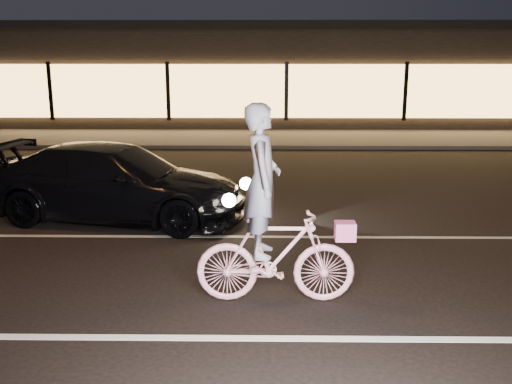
{
  "coord_description": "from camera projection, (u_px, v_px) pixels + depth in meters",
  "views": [
    {
      "loc": [
        -0.87,
        -7.08,
        2.98
      ],
      "look_at": [
        -0.97,
        0.6,
        1.11
      ],
      "focal_mm": 40.0,
      "sensor_mm": 36.0,
      "label": 1
    }
  ],
  "objects": [
    {
      "name": "sedan",
      "position": [
        116.0,
        183.0,
        10.4
      ],
      "size": [
        5.06,
        2.81,
        1.39
      ],
      "rotation": [
        0.0,
        0.0,
        1.38
      ],
      "color": "black",
      "rests_on": "ground"
    },
    {
      "name": "lane_stripe_far",
      "position": [
        315.0,
        237.0,
        9.51
      ],
      "size": [
        60.0,
        0.1,
        0.01
      ],
      "primitive_type": "cube",
      "color": "gray",
      "rests_on": "ground"
    },
    {
      "name": "ground",
      "position": [
        328.0,
        284.0,
        7.57
      ],
      "size": [
        90.0,
        90.0,
        0.0
      ],
      "primitive_type": "plane",
      "color": "black",
      "rests_on": "ground"
    },
    {
      "name": "lane_stripe_near",
      "position": [
        344.0,
        339.0,
        6.11
      ],
      "size": [
        60.0,
        0.12,
        0.01
      ],
      "primitive_type": "cube",
      "color": "silver",
      "rests_on": "ground"
    },
    {
      "name": "storefront",
      "position": [
        283.0,
        73.0,
        25.49
      ],
      "size": [
        25.4,
        8.42,
        4.2
      ],
      "color": "black",
      "rests_on": "ground"
    },
    {
      "name": "sidewalk",
      "position": [
        288.0,
        139.0,
        20.19
      ],
      "size": [
        30.0,
        4.0,
        0.12
      ],
      "primitive_type": "cube",
      "color": "#383533",
      "rests_on": "ground"
    },
    {
      "name": "cyclist",
      "position": [
        272.0,
        234.0,
        6.86
      ],
      "size": [
        1.94,
        0.67,
        2.44
      ],
      "rotation": [
        0.0,
        0.0,
        1.57
      ],
      "color": "#F6497D",
      "rests_on": "ground"
    }
  ]
}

